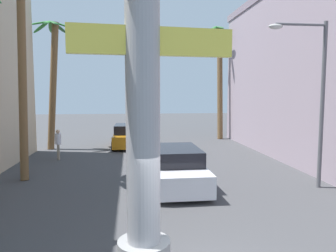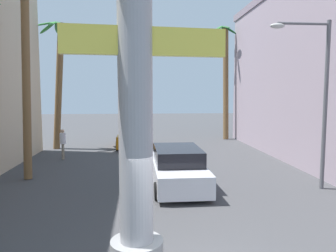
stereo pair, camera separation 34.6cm
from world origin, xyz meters
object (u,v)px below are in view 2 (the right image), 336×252
palm_tree_far_left (58,73)px  neon_sign_pole (135,37)px  palm_tree_far_right (225,76)px  palm_tree_mid_left (23,51)px  pedestrian_far_left (63,142)px  car_lead (177,167)px  car_far (132,136)px  street_lamp (317,88)px

palm_tree_far_left → neon_sign_pole: bearing=-71.7°
neon_sign_pole → palm_tree_far_right: (7.09, 19.94, 0.27)m
palm_tree_mid_left → pedestrian_far_left: (0.59, 4.10, -4.60)m
palm_tree_mid_left → pedestrian_far_left: size_ratio=5.41×
car_lead → palm_tree_mid_left: bearing=164.3°
car_far → palm_tree_far_right: (7.61, 3.28, 4.41)m
neon_sign_pole → palm_tree_far_left: 17.03m
car_lead → palm_tree_mid_left: palm_tree_mid_left is taller
car_lead → palm_tree_far_right: size_ratio=0.56×
car_lead → pedestrian_far_left: (-5.93, 5.94, 0.27)m
car_lead → palm_tree_far_left: 12.70m
car_lead → street_lamp: bearing=-10.6°
street_lamp → car_far: street_lamp is taller
car_lead → palm_tree_far_left: size_ratio=0.60×
neon_sign_pole → palm_tree_far_right: neon_sign_pole is taller
palm_tree_far_right → palm_tree_mid_left: bearing=-136.0°
pedestrian_far_left → palm_tree_far_right: bearing=33.3°
street_lamp → pedestrian_far_left: 13.49m
pedestrian_far_left → palm_tree_far_left: bearing=105.1°
palm_tree_far_right → palm_tree_mid_left: 16.73m
car_far → neon_sign_pole: bearing=-88.2°
neon_sign_pole → car_lead: bearing=76.2°
palm_tree_far_left → car_lead: bearing=-54.4°
street_lamp → palm_tree_mid_left: palm_tree_mid_left is taller
street_lamp → palm_tree_far_right: palm_tree_far_right is taller
car_lead → palm_tree_far_left: (-6.95, 9.69, 4.37)m
palm_tree_far_left → pedestrian_far_left: 5.66m
neon_sign_pole → palm_tree_mid_left: 9.70m
palm_tree_far_right → street_lamp: bearing=-91.0°
neon_sign_pole → palm_tree_far_left: (-5.35, 16.17, 0.25)m
car_far → palm_tree_mid_left: bearing=-117.9°
street_lamp → pedestrian_far_left: (-11.19, 6.92, -2.97)m
neon_sign_pole → car_far: (-0.52, 16.66, -4.13)m
neon_sign_pole → street_lamp: size_ratio=1.52×
street_lamp → car_lead: street_lamp is taller
palm_tree_far_right → palm_tree_mid_left: (-12.03, -11.62, 0.47)m
car_far → palm_tree_mid_left: 10.63m
car_far → palm_tree_mid_left: (-4.42, -8.35, 4.87)m
street_lamp → palm_tree_far_left: palm_tree_far_left is taller
neon_sign_pole → car_lead: 7.85m
street_lamp → palm_tree_far_left: 16.26m
neon_sign_pole → car_far: size_ratio=2.05×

